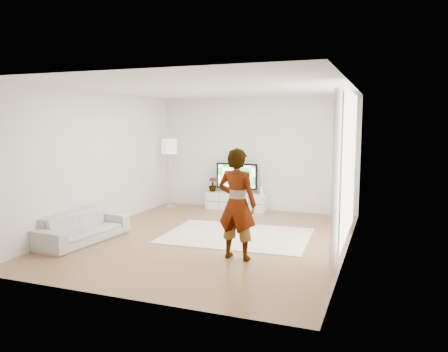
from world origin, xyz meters
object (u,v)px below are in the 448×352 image
at_px(sofa, 83,227).
at_px(floor_lamp, 169,149).
at_px(television, 237,177).
at_px(rug, 237,236).
at_px(media_console, 236,201).
at_px(player, 237,204).

xyz_separation_m(sofa, floor_lamp, (-0.04, 3.50, 1.23)).
distance_m(television, rug, 2.71).
distance_m(sofa, floor_lamp, 3.71).
height_order(media_console, player, player).
bearing_deg(rug, floor_lamp, 140.43).
bearing_deg(television, sofa, -113.68).
xyz_separation_m(player, sofa, (-2.99, -0.02, -0.63)).
bearing_deg(rug, television, 109.12).
relative_size(television, player, 0.60).
bearing_deg(floor_lamp, rug, -39.57).
height_order(television, rug, television).
bearing_deg(sofa, television, -19.02).
bearing_deg(sofa, player, -85.04).
height_order(television, player, player).
distance_m(rug, player, 1.70).
bearing_deg(floor_lamp, sofa, -89.34).
height_order(media_console, sofa, sofa).
relative_size(media_console, floor_lamp, 0.86).
relative_size(media_console, rug, 0.55).
bearing_deg(sofa, rug, -56.62).
relative_size(rug, sofa, 1.50).
distance_m(player, sofa, 3.06).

